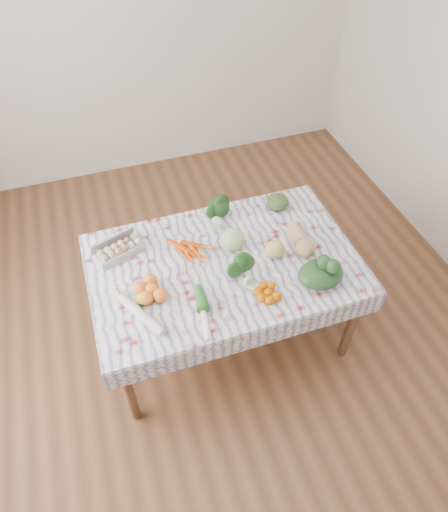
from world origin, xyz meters
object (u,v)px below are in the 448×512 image
(cabbage, at_px, (233,240))
(egg_carton, at_px, (120,251))
(butternut_squash, at_px, (302,239))
(dining_table, at_px, (224,271))
(kabocha_squash, at_px, (278,202))
(grapefruit, at_px, (275,249))

(cabbage, bearing_deg, egg_carton, 166.73)
(egg_carton, height_order, butternut_squash, butternut_squash)
(dining_table, xyz_separation_m, kabocha_squash, (0.52, 0.37, 0.13))
(dining_table, relative_size, egg_carton, 5.26)
(dining_table, height_order, kabocha_squash, kabocha_squash)
(kabocha_squash, xyz_separation_m, cabbage, (-0.42, -0.27, 0.02))
(dining_table, xyz_separation_m, grapefruit, (0.32, -0.05, 0.14))
(egg_carton, xyz_separation_m, kabocha_squash, (1.11, 0.11, 0.01))
(cabbage, bearing_deg, kabocha_squash, 32.88)
(egg_carton, height_order, cabbage, cabbage)
(dining_table, xyz_separation_m, cabbage, (0.09, 0.10, 0.16))
(dining_table, relative_size, kabocha_squash, 10.34)
(kabocha_squash, relative_size, butternut_squash, 0.59)
(egg_carton, bearing_deg, cabbage, -32.63)
(dining_table, bearing_deg, egg_carton, 156.17)
(cabbage, xyz_separation_m, butternut_squash, (0.42, -0.12, -0.01))
(kabocha_squash, xyz_separation_m, grapefruit, (-0.20, -0.42, 0.01))
(egg_carton, xyz_separation_m, cabbage, (0.69, -0.16, 0.03))
(kabocha_squash, bearing_deg, egg_carton, -174.25)
(dining_table, height_order, egg_carton, egg_carton)
(cabbage, distance_m, butternut_squash, 0.44)
(egg_carton, xyz_separation_m, grapefruit, (0.91, -0.31, 0.02))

